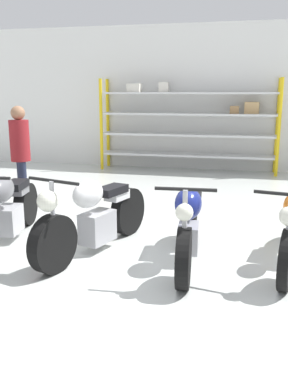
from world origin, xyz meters
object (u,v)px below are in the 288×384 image
motorcycle_grey (5,209)px  motorcycle_white (94,217)px  motorcycle_blue (188,225)px  person_browsing (20,150)px  shelving_rack (189,122)px

motorcycle_grey → motorcycle_white: (1.24, -0.06, 0.00)m
motorcycle_blue → person_browsing: (-3.00, 1.67, 0.56)m
shelving_rack → motorcycle_grey: (-1.66, -5.85, -0.78)m
motorcycle_white → motorcycle_grey: bearing=-75.7°
motorcycle_blue → person_browsing: bearing=-122.7°
shelving_rack → motorcycle_white: size_ratio=2.06×
motorcycle_blue → shelving_rack: bearing=-176.3°
motorcycle_white → person_browsing: 2.47m
motorcycle_blue → person_browsing: 3.48m
motorcycle_white → motorcycle_blue: (1.19, -0.10, 0.01)m
motorcycle_grey → motorcycle_white: size_ratio=1.00×
motorcycle_grey → person_browsing: (-0.57, 1.51, 0.58)m
motorcycle_grey → shelving_rack: bearing=155.1°
motorcycle_blue → motorcycle_grey: bearing=-97.4°
motorcycle_white → motorcycle_blue: bearing=102.5°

